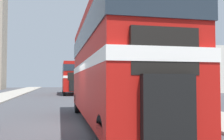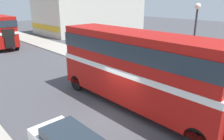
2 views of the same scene
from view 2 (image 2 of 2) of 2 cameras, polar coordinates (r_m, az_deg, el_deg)
ground_plane at (r=12.40m, az=0.76°, el=-11.95°), size 120.00×120.00×0.00m
sidewalk_right at (r=17.29m, az=17.20°, el=-3.61°), size 3.50×120.00×0.12m
double_decker_bus at (r=12.53m, az=6.17°, el=1.52°), size 2.54×10.99×4.47m
pedestrian_walking at (r=21.06m, az=0.61°, el=4.10°), size 0.36×0.36×1.79m
street_lamp at (r=14.45m, az=20.67°, el=7.97°), size 0.36×0.36×5.86m
shop_building_block at (r=45.35m, az=-5.45°, el=14.62°), size 20.46×10.54×7.15m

